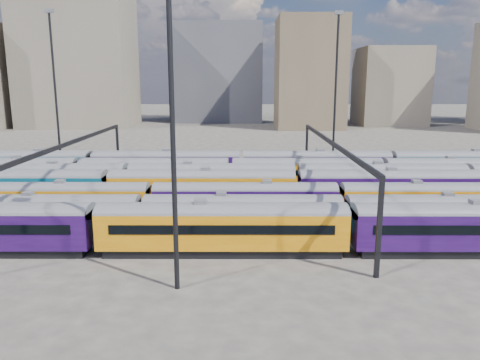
{
  "coord_description": "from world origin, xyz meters",
  "views": [
    {
      "loc": [
        -0.34,
        -53.55,
        14.77
      ],
      "look_at": [
        -0.52,
        1.78,
        3.0
      ],
      "focal_mm": 35.0,
      "sensor_mm": 36.0,
      "label": 1
    }
  ],
  "objects_px": {
    "mast_2": "(171,93)",
    "rake_1": "(445,210)",
    "rake_0": "(350,223)",
    "rake_2": "(339,197)"
  },
  "relations": [
    {
      "from": "mast_2",
      "to": "rake_1",
      "type": "bearing_deg",
      "value": 26.23
    },
    {
      "from": "mast_2",
      "to": "rake_2",
      "type": "bearing_deg",
      "value": 48.37
    },
    {
      "from": "rake_1",
      "to": "rake_0",
      "type": "bearing_deg",
      "value": -154.22
    },
    {
      "from": "rake_2",
      "to": "rake_1",
      "type": "bearing_deg",
      "value": -28.4
    },
    {
      "from": "rake_2",
      "to": "mast_2",
      "type": "relative_size",
      "value": 4.69
    },
    {
      "from": "mast_2",
      "to": "rake_0",
      "type": "bearing_deg",
      "value": 26.56
    },
    {
      "from": "rake_0",
      "to": "rake_1",
      "type": "height_order",
      "value": "rake_0"
    },
    {
      "from": "rake_1",
      "to": "rake_2",
      "type": "relative_size",
      "value": 0.81
    },
    {
      "from": "rake_0",
      "to": "mast_2",
      "type": "xyz_separation_m",
      "value": [
        -14.0,
        -7.0,
        11.14
      ]
    },
    {
      "from": "rake_2",
      "to": "mast_2",
      "type": "height_order",
      "value": "mast_2"
    }
  ]
}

